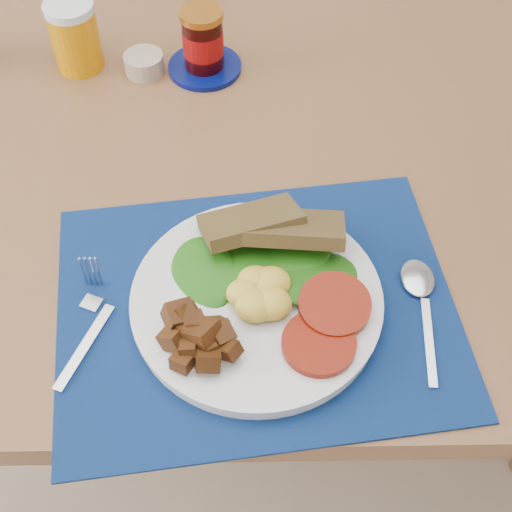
% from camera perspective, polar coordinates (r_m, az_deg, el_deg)
% --- Properties ---
extents(ground, '(4.00, 4.00, 0.00)m').
position_cam_1_polar(ground, '(1.59, -4.36, -17.33)').
color(ground, tan).
rests_on(ground, ground).
extents(table, '(1.40, 0.90, 0.75)m').
position_cam_1_polar(table, '(1.13, -6.07, 4.74)').
color(table, brown).
rests_on(table, ground).
extents(chair_far, '(0.44, 0.43, 1.00)m').
position_cam_1_polar(chair_far, '(1.74, -6.64, 17.80)').
color(chair_far, brown).
rests_on(chair_far, ground).
extents(placemat, '(0.53, 0.44, 0.00)m').
position_cam_1_polar(placemat, '(0.89, 0.04, -4.11)').
color(placemat, black).
rests_on(placemat, table).
extents(breakfast_plate, '(0.30, 0.30, 0.07)m').
position_cam_1_polar(breakfast_plate, '(0.87, -0.35, -3.49)').
color(breakfast_plate, silver).
rests_on(breakfast_plate, placemat).
extents(fork, '(0.06, 0.18, 0.00)m').
position_cam_1_polar(fork, '(0.90, -13.21, -4.90)').
color(fork, '#B2B5BA').
rests_on(fork, placemat).
extents(spoon, '(0.04, 0.18, 0.01)m').
position_cam_1_polar(spoon, '(0.91, 13.02, -3.27)').
color(spoon, '#B2B5BA').
rests_on(spoon, placemat).
extents(juice_glass, '(0.08, 0.08, 0.11)m').
position_cam_1_polar(juice_glass, '(1.23, -14.26, 16.57)').
color(juice_glass, orange).
rests_on(juice_glass, table).
extents(ramekin, '(0.06, 0.06, 0.03)m').
position_cam_1_polar(ramekin, '(1.22, -8.94, 14.97)').
color(ramekin, tan).
rests_on(ramekin, table).
extents(jam_on_saucer, '(0.12, 0.12, 0.11)m').
position_cam_1_polar(jam_on_saucer, '(1.19, -4.24, 16.51)').
color(jam_on_saucer, '#050E55').
rests_on(jam_on_saucer, table).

